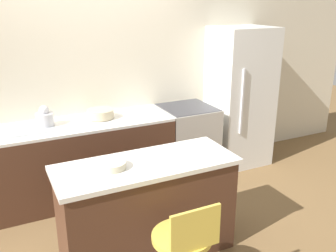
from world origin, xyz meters
TOP-DOWN VIEW (x-y plane):
  - ground_plane at (0.00, 0.00)m, footprint 14.00×14.00m
  - wall_back at (0.00, 0.71)m, footprint 8.00×0.06m
  - back_counter at (-0.33, 0.35)m, footprint 2.21×0.66m
  - kitchen_island at (0.02, -0.92)m, footprint 1.53×0.60m
  - oven_range at (1.10, 0.35)m, footprint 0.64×0.67m
  - refrigerator at (1.90, 0.36)m, footprint 0.75×0.65m
  - kettle at (-0.58, 0.40)m, footprint 0.19×0.19m
  - mixing_bowl at (0.02, 0.40)m, footprint 0.30×0.30m
  - fruit_bowl at (-0.27, -0.89)m, footprint 0.25×0.25m

SIDE VIEW (x-z plane):
  - ground_plane at x=0.00m, z-range 0.00..0.00m
  - back_counter at x=-0.33m, z-range 0.00..0.89m
  - kitchen_island at x=0.02m, z-range 0.00..0.88m
  - oven_range at x=1.10m, z-range 0.00..0.89m
  - fruit_bowl at x=-0.27m, z-range 0.88..0.94m
  - refrigerator at x=1.90m, z-range 0.00..1.82m
  - mixing_bowl at x=0.02m, z-range 0.89..0.98m
  - kettle at x=-0.58m, z-range 0.87..1.08m
  - wall_back at x=0.00m, z-range 0.00..2.60m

